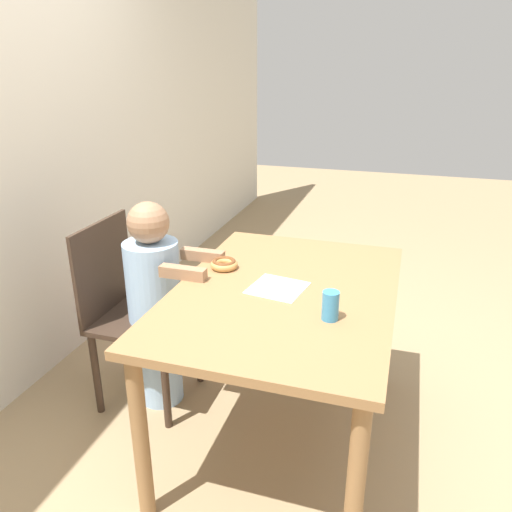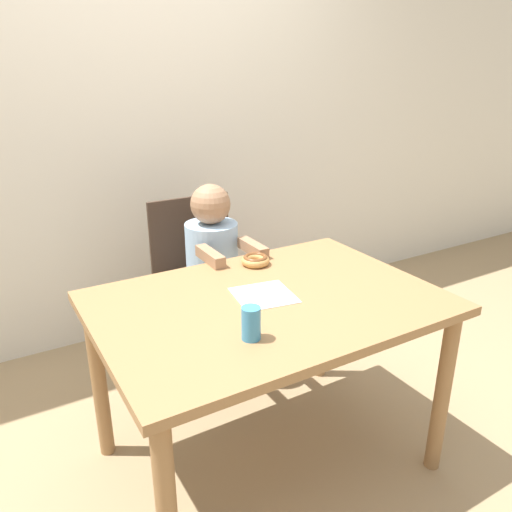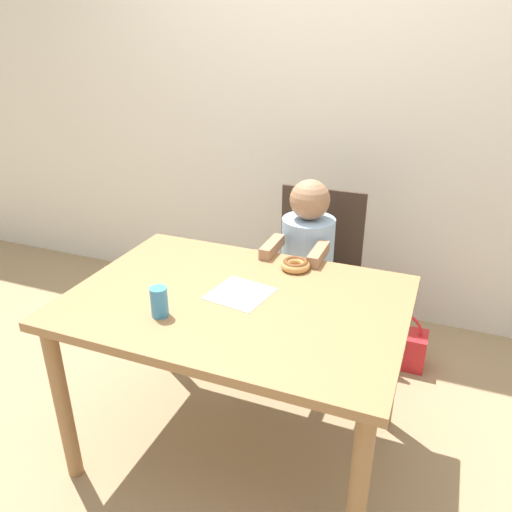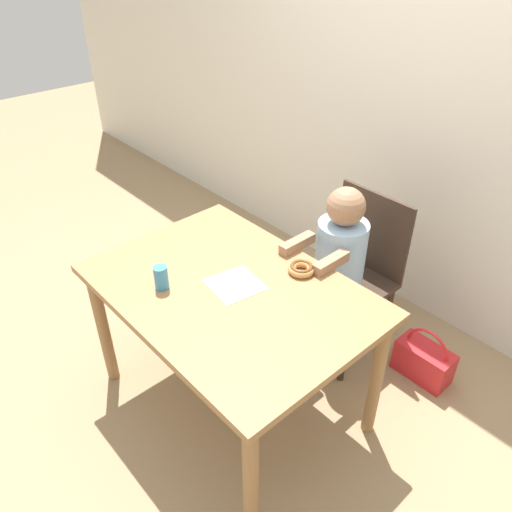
% 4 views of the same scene
% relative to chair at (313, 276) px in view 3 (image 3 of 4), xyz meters
% --- Properties ---
extents(ground_plane, '(12.00, 12.00, 0.00)m').
position_rel_chair_xyz_m(ground_plane, '(-0.09, -0.78, -0.48)').
color(ground_plane, '#997F5B').
extents(wall_back, '(8.00, 0.05, 2.50)m').
position_rel_chair_xyz_m(wall_back, '(-0.09, 0.61, 0.77)').
color(wall_back, silver).
rests_on(wall_back, ground_plane).
extents(dining_table, '(1.25, 0.88, 0.74)m').
position_rel_chair_xyz_m(dining_table, '(-0.09, -0.78, 0.17)').
color(dining_table, olive).
rests_on(dining_table, ground_plane).
extents(chair, '(0.44, 0.43, 0.91)m').
position_rel_chair_xyz_m(chair, '(0.00, 0.00, 0.00)').
color(chair, '#38281E').
rests_on(chair, ground_plane).
extents(child_figure, '(0.26, 0.44, 1.03)m').
position_rel_chair_xyz_m(child_figure, '(0.00, -0.13, 0.04)').
color(child_figure, '#99BCE0').
rests_on(child_figure, ground_plane).
extents(donut, '(0.12, 0.12, 0.04)m').
position_rel_chair_xyz_m(donut, '(0.04, -0.46, 0.28)').
color(donut, tan).
rests_on(donut, dining_table).
extents(napkin, '(0.24, 0.24, 0.00)m').
position_rel_chair_xyz_m(napkin, '(-0.09, -0.75, 0.26)').
color(napkin, white).
rests_on(napkin, dining_table).
extents(handbag, '(0.30, 0.15, 0.32)m').
position_rel_chair_xyz_m(handbag, '(0.46, 0.09, -0.37)').
color(handbag, red).
rests_on(handbag, ground_plane).
extents(cup, '(0.06, 0.06, 0.11)m').
position_rel_chair_xyz_m(cup, '(-0.28, -0.99, 0.31)').
color(cup, teal).
rests_on(cup, dining_table).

